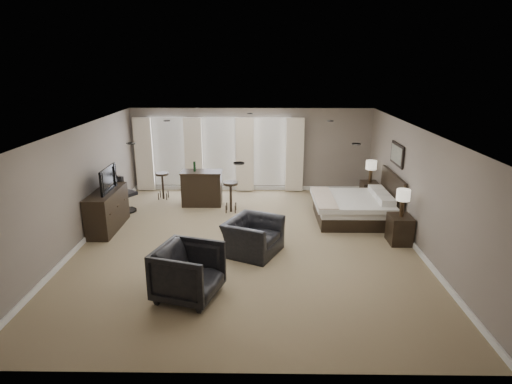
{
  "coord_description": "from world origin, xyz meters",
  "views": [
    {
      "loc": [
        0.33,
        -8.98,
        3.99
      ],
      "look_at": [
        0.2,
        0.4,
        1.1
      ],
      "focal_mm": 30.0,
      "sensor_mm": 36.0,
      "label": 1
    }
  ],
  "objects_px": {
    "bed": "(349,197)",
    "bar_stool_right": "(231,197)",
    "bar_counter": "(202,188)",
    "armchair_far": "(188,270)",
    "bar_stool_left": "(163,186)",
    "dresser": "(107,210)",
    "lamp_far": "(371,171)",
    "nightstand_near": "(400,229)",
    "lamp_near": "(402,203)",
    "tv": "(105,188)",
    "desk_chair": "(125,193)",
    "nightstand_far": "(369,192)",
    "armchair_near": "(253,231)"
  },
  "relations": [
    {
      "from": "armchair_near",
      "to": "bar_stool_left",
      "type": "distance_m",
      "value": 4.66
    },
    {
      "from": "bar_counter",
      "to": "bar_stool_right",
      "type": "height_order",
      "value": "bar_counter"
    },
    {
      "from": "bed",
      "to": "bar_stool_right",
      "type": "relative_size",
      "value": 2.33
    },
    {
      "from": "dresser",
      "to": "bar_counter",
      "type": "relative_size",
      "value": 1.45
    },
    {
      "from": "nightstand_far",
      "to": "armchair_far",
      "type": "bearing_deg",
      "value": -129.65
    },
    {
      "from": "nightstand_far",
      "to": "armchair_near",
      "type": "relative_size",
      "value": 0.53
    },
    {
      "from": "lamp_far",
      "to": "bed",
      "type": "bearing_deg",
      "value": -121.54
    },
    {
      "from": "bar_stool_right",
      "to": "armchair_near",
      "type": "bearing_deg",
      "value": -75.78
    },
    {
      "from": "bed",
      "to": "nightstand_far",
      "type": "height_order",
      "value": "bed"
    },
    {
      "from": "bar_stool_left",
      "to": "bed",
      "type": "bearing_deg",
      "value": -18.18
    },
    {
      "from": "nightstand_near",
      "to": "desk_chair",
      "type": "relative_size",
      "value": 0.59
    },
    {
      "from": "lamp_near",
      "to": "bar_stool_left",
      "type": "height_order",
      "value": "lamp_near"
    },
    {
      "from": "dresser",
      "to": "armchair_near",
      "type": "distance_m",
      "value": 3.84
    },
    {
      "from": "bed",
      "to": "bar_stool_right",
      "type": "height_order",
      "value": "bed"
    },
    {
      "from": "lamp_near",
      "to": "desk_chair",
      "type": "relative_size",
      "value": 0.57
    },
    {
      "from": "lamp_near",
      "to": "lamp_far",
      "type": "xyz_separation_m",
      "value": [
        0.0,
        2.9,
        -0.02
      ]
    },
    {
      "from": "nightstand_near",
      "to": "tv",
      "type": "bearing_deg",
      "value": 173.8
    },
    {
      "from": "tv",
      "to": "nightstand_near",
      "type": "bearing_deg",
      "value": -96.2
    },
    {
      "from": "nightstand_near",
      "to": "nightstand_far",
      "type": "distance_m",
      "value": 2.9
    },
    {
      "from": "lamp_far",
      "to": "desk_chair",
      "type": "bearing_deg",
      "value": -172.61
    },
    {
      "from": "nightstand_near",
      "to": "dresser",
      "type": "xyz_separation_m",
      "value": [
        -6.92,
        0.75,
        0.16
      ]
    },
    {
      "from": "bed",
      "to": "lamp_far",
      "type": "bearing_deg",
      "value": 58.46
    },
    {
      "from": "bed",
      "to": "armchair_near",
      "type": "xyz_separation_m",
      "value": [
        -2.43,
        -2.03,
        -0.12
      ]
    },
    {
      "from": "nightstand_near",
      "to": "armchair_far",
      "type": "xyz_separation_m",
      "value": [
        -4.4,
        -2.41,
        0.2
      ]
    },
    {
      "from": "lamp_far",
      "to": "bar_stool_right",
      "type": "bearing_deg",
      "value": -167.84
    },
    {
      "from": "nightstand_far",
      "to": "lamp_near",
      "type": "xyz_separation_m",
      "value": [
        0.0,
        -2.9,
        0.65
      ]
    },
    {
      "from": "armchair_near",
      "to": "armchair_far",
      "type": "distance_m",
      "value": 2.13
    },
    {
      "from": "bed",
      "to": "lamp_near",
      "type": "height_order",
      "value": "lamp_near"
    },
    {
      "from": "armchair_near",
      "to": "bar_stool_right",
      "type": "distance_m",
      "value": 2.7
    },
    {
      "from": "armchair_far",
      "to": "nightstand_near",
      "type": "bearing_deg",
      "value": -44.17
    },
    {
      "from": "bar_counter",
      "to": "armchair_far",
      "type": "bearing_deg",
      "value": -84.96
    },
    {
      "from": "lamp_near",
      "to": "dresser",
      "type": "xyz_separation_m",
      "value": [
        -6.92,
        0.75,
        -0.47
      ]
    },
    {
      "from": "bar_stool_left",
      "to": "bar_stool_right",
      "type": "distance_m",
      "value": 2.39
    },
    {
      "from": "desk_chair",
      "to": "dresser",
      "type": "bearing_deg",
      "value": 119.46
    },
    {
      "from": "lamp_near",
      "to": "bar_stool_left",
      "type": "bearing_deg",
      "value": 152.61
    },
    {
      "from": "nightstand_near",
      "to": "bar_stool_right",
      "type": "bearing_deg",
      "value": 152.86
    },
    {
      "from": "desk_chair",
      "to": "armchair_far",
      "type": "bearing_deg",
      "value": 150.66
    },
    {
      "from": "lamp_far",
      "to": "armchair_near",
      "type": "xyz_separation_m",
      "value": [
        -3.32,
        -3.48,
        -0.43
      ]
    },
    {
      "from": "desk_chair",
      "to": "bar_counter",
      "type": "bearing_deg",
      "value": -132.02
    },
    {
      "from": "bed",
      "to": "tv",
      "type": "height_order",
      "value": "bed"
    },
    {
      "from": "lamp_near",
      "to": "armchair_near",
      "type": "bearing_deg",
      "value": -170.12
    },
    {
      "from": "nightstand_near",
      "to": "armchair_near",
      "type": "xyz_separation_m",
      "value": [
        -3.32,
        -0.58,
        0.18
      ]
    },
    {
      "from": "nightstand_near",
      "to": "lamp_near",
      "type": "bearing_deg",
      "value": 0.0
    },
    {
      "from": "bar_counter",
      "to": "bar_stool_left",
      "type": "height_order",
      "value": "bar_counter"
    },
    {
      "from": "bed",
      "to": "bar_stool_left",
      "type": "xyz_separation_m",
      "value": [
        -5.21,
        1.71,
        -0.22
      ]
    },
    {
      "from": "tv",
      "to": "bar_stool_right",
      "type": "distance_m",
      "value": 3.27
    },
    {
      "from": "dresser",
      "to": "lamp_far",
      "type": "bearing_deg",
      "value": 17.25
    },
    {
      "from": "armchair_far",
      "to": "bar_stool_right",
      "type": "bearing_deg",
      "value": 11.69
    },
    {
      "from": "tv",
      "to": "armchair_far",
      "type": "height_order",
      "value": "tv"
    },
    {
      "from": "bed",
      "to": "dresser",
      "type": "xyz_separation_m",
      "value": [
        -6.03,
        -0.7,
        -0.14
      ]
    }
  ]
}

